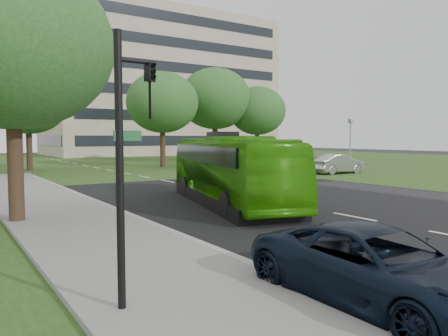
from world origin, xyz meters
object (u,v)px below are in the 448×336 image
tree_park_b (28,101)px  sedan (338,164)px  bus (230,170)px  camera_pole (350,138)px  tree_park_d (215,99)px  office_building (161,86)px  tree_park_e (257,111)px  tree_park_c (162,102)px  suv (377,267)px  traffic_light (128,151)px  tree_side_near (11,44)px

tree_park_b → sedan: bearing=-40.7°
bus → camera_pole: bearing=40.5°
tree_park_b → camera_pole: tree_park_b is taller
tree_park_d → sedan: tree_park_d is taller
tree_park_b → camera_pole: bearing=-39.2°
office_building → tree_park_e: size_ratio=4.41×
bus → tree_park_b: bearing=113.2°
sedan → office_building: bearing=-8.1°
tree_park_d → camera_pole: size_ratio=2.43×
tree_park_c → tree_park_e: size_ratio=1.05×
office_building → suv: 76.44m
tree_park_b → bus: (3.99, -26.72, -4.80)m
tree_park_b → tree_park_e: tree_park_b is taller
traffic_light → camera_pole: size_ratio=1.04×
tree_park_e → camera_pole: size_ratio=2.00×
tree_park_d → traffic_light: tree_park_d is taller
office_building → traffic_light: office_building is taller
tree_park_d → tree_park_c: bearing=-159.3°
traffic_light → suv: bearing=-51.7°
tree_park_c → sedan: 18.35m
tree_park_b → bus: tree_park_b is taller
tree_park_b → tree_side_near: 26.95m
sedan → traffic_light: (-25.02, -18.13, 1.96)m
tree_park_d → tree_park_b: bearing=-179.1°
tree_park_b → tree_side_near: bearing=-100.1°
tree_park_b → traffic_light: bearing=-96.8°
tree_side_near → suv: tree_side_near is taller
tree_park_c → tree_park_b: bearing=167.0°
tree_park_b → tree_park_e: bearing=-2.5°
tree_park_e → sedan: (-4.46, -16.75, -5.36)m
tree_park_b → tree_park_d: tree_park_d is taller
tree_park_d → bus: size_ratio=1.01×
sedan → tree_park_c: bearing=30.3°
tree_park_c → tree_park_e: tree_park_c is taller
tree_side_near → camera_pole: size_ratio=1.99×
tree_side_near → traffic_light: (0.44, -9.44, -3.33)m
tree_park_d → tree_park_e: 5.43m
tree_park_d → sedan: bearing=-88.0°
sedan → traffic_light: size_ratio=1.05×
tree_side_near → camera_pole: tree_side_near is taller
office_building → tree_side_near: size_ratio=4.46×
office_building → tree_park_c: 38.73m
office_building → tree_park_e: office_building is taller
traffic_light → tree_park_c: bearing=39.6°
tree_park_c → sedan: tree_park_c is taller
tree_park_d → camera_pole: 18.95m
tree_park_c → tree_park_d: size_ratio=0.87×
tree_park_b → tree_park_c: (11.98, -2.76, 0.16)m
tree_park_d → tree_park_e: size_ratio=1.21×
traffic_light → office_building: bearing=40.3°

